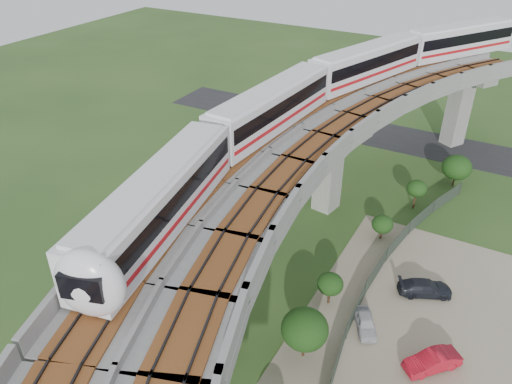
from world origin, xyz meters
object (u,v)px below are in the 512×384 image
car_white (365,323)px  car_dark (425,288)px  car_red (432,361)px  metro_train (339,90)px

car_white → car_dark: size_ratio=0.77×
car_red → car_dark: (-2.05, 7.00, -0.04)m
car_white → car_red: size_ratio=0.83×
metro_train → car_dark: bearing=-35.6°
car_dark → car_white: bearing=127.9°
car_dark → metro_train: bearing=29.1°
metro_train → car_dark: size_ratio=14.54×
metro_train → car_red: 23.16m
car_white → metro_train: bearing=91.8°
car_white → car_dark: bearing=34.0°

